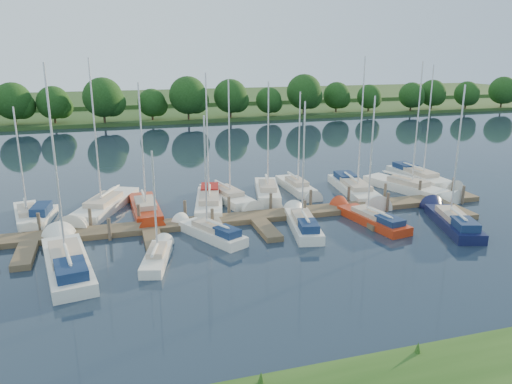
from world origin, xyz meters
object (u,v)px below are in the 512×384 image
object	(u,v)px
sailboat_s_2	(211,233)
dock	(257,220)
sailboat_n_5	(229,198)
motorboat	(42,217)
sailboat_n_0	(28,217)

from	to	relation	value
sailboat_s_2	dock	bearing A→B (deg)	1.30
sailboat_n_5	sailboat_s_2	distance (m)	8.82
motorboat	sailboat_s_2	bearing A→B (deg)	156.79
dock	sailboat_n_0	distance (m)	17.63
sailboat_n_0	sailboat_n_5	distance (m)	16.03
dock	sailboat_n_5	distance (m)	6.08
dock	sailboat_n_5	size ratio (longest dim) A/B	3.74
dock	motorboat	world-z (taller)	motorboat
dock	sailboat_n_5	bearing A→B (deg)	97.10
sailboat_n_0	sailboat_s_2	world-z (taller)	sailboat_n_0
sailboat_s_2	sailboat_n_5	bearing A→B (deg)	41.46
motorboat	sailboat_n_0	bearing A→B (deg)	-14.17
sailboat_n_0	sailboat_s_2	distance (m)	14.79
sailboat_n_5	motorboat	bearing A→B (deg)	-9.63
sailboat_n_5	dock	bearing A→B (deg)	83.45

